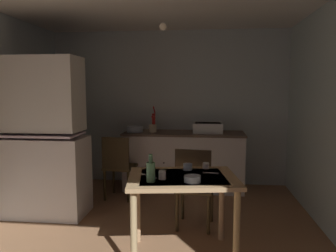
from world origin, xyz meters
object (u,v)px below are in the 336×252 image
chair_far_side (194,186)px  serving_bowl_wide (192,179)px  sink_basin (208,128)px  chair_by_counter (119,165)px  hutch_cabinet (43,142)px  mixing_bowl_counter (135,129)px  hand_pump (154,121)px  glass_bottle (151,171)px  dining_table (183,189)px  teacup_cream (150,169)px

chair_far_side → serving_bowl_wide: size_ratio=6.49×
sink_basin → chair_by_counter: size_ratio=0.49×
hutch_cabinet → serving_bowl_wide: 2.09m
sink_basin → mixing_bowl_counter: (-1.11, -0.05, -0.03)m
hand_pump → glass_bottle: (0.34, -2.30, -0.20)m
hand_pump → glass_bottle: bearing=-81.6°
sink_basin → dining_table: sink_basin is taller
hutch_cabinet → glass_bottle: (1.49, -1.02, -0.05)m
hutch_cabinet → dining_table: hutch_cabinet is taller
hutch_cabinet → glass_bottle: 1.81m
sink_basin → mixing_bowl_counter: 1.11m
sink_basin → hand_pump: (-0.83, 0.05, 0.09)m
glass_bottle → teacup_cream: bearing=100.9°
mixing_bowl_counter → teacup_cream: mixing_bowl_counter is taller
hutch_cabinet → hand_pump: hutch_cabinet is taller
chair_far_side → glass_bottle: size_ratio=3.81×
hand_pump → teacup_cream: 2.03m
dining_table → glass_bottle: bearing=-141.1°
sink_basin → glass_bottle: (-0.49, -2.26, -0.11)m
chair_far_side → chair_by_counter: bearing=141.2°
hutch_cabinet → sink_basin: bearing=32.0°
mixing_bowl_counter → teacup_cream: size_ratio=3.35×
hand_pump → serving_bowl_wide: size_ratio=2.79×
hand_pump → teacup_cream: bearing=-82.0°
mixing_bowl_counter → chair_by_counter: 0.71m
hutch_cabinet → hand_pump: 1.73m
chair_by_counter → glass_bottle: (0.73, -1.66, 0.37)m
hutch_cabinet → dining_table: 1.94m
dining_table → teacup_cream: (-0.32, 0.10, 0.15)m
hutch_cabinet → teacup_cream: (1.43, -0.71, -0.11)m
chair_far_side → serving_bowl_wide: bearing=-89.4°
sink_basin → glass_bottle: 2.31m
teacup_cream → glass_bottle: glass_bottle is taller
dining_table → mixing_bowl_counter: bearing=113.5°
glass_bottle → chair_far_side: bearing=66.7°
dining_table → chair_far_side: 0.62m
chair_by_counter → hutch_cabinet: bearing=-139.6°
hutch_cabinet → sink_basin: size_ratio=4.35×
mixing_bowl_counter → dining_table: mixing_bowl_counter is taller
serving_bowl_wide → glass_bottle: 0.36m
mixing_bowl_counter → chair_far_side: (0.96, -1.41, -0.44)m
mixing_bowl_counter → serving_bowl_wide: bearing=-66.1°
sink_basin → serving_bowl_wide: (-0.14, -2.23, -0.18)m
chair_far_side → dining_table: bearing=-98.4°
hutch_cabinet → teacup_cream: 1.60m
hutch_cabinet → serving_bowl_wide: bearing=-28.4°
sink_basin → glass_bottle: bearing=-102.3°
hutch_cabinet → chair_far_side: (1.83, -0.22, -0.41)m
chair_far_side → teacup_cream: size_ratio=12.19×
hutch_cabinet → chair_by_counter: hutch_cabinet is taller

